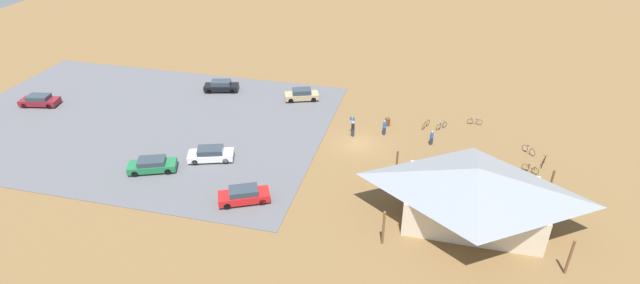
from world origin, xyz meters
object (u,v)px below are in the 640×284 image
Objects in this scene: car_green_mid_lot at (152,165)px; car_tan_back_corner at (302,95)px; bicycle_orange_yard_center at (426,125)px; visitor_at_bikes at (384,127)px; trash_bin at (387,122)px; lot_sign at (352,123)px; visitor_by_pavilion at (432,137)px; bicycle_purple_edge_north at (475,122)px; visitor_crossing_yard at (353,129)px; bicycle_yellow_near_porch at (454,162)px; bicycle_blue_trailside at (441,126)px; bike_pavilion at (475,191)px; car_red_by_curb at (244,195)px; car_black_inner_stall at (221,86)px; bicycle_red_back_row at (544,162)px; bicycle_silver_by_bin at (529,150)px; car_maroon_far_end at (39,100)px; car_white_second_row at (211,154)px; bicycle_black_lone_west at (530,169)px.

car_tan_back_corner is at bearing -117.08° from car_green_mid_lot.
bicycle_orange_yard_center is 5.23m from visitor_at_bikes.
trash_bin is 4.78m from lot_sign.
lot_sign is at bearing -1.76° from visitor_by_pavilion.
visitor_crossing_yard is (13.22, 6.11, 0.59)m from bicycle_purple_edge_north.
visitor_crossing_yard is at bearing -17.25° from bicycle_yellow_near_porch.
car_tan_back_corner is at bearing -30.08° from bicycle_yellow_near_porch.
bicycle_blue_trailside is 31.60m from car_green_mid_lot.
bicycle_yellow_near_porch is 11.54m from visitor_crossing_yard.
bike_pavilion is 19.93m from car_red_by_curb.
bicycle_purple_edge_north is 32.27m from car_black_inner_stall.
trash_bin reaches higher than bicycle_blue_trailside.
visitor_at_bikes reaches higher than car_green_mid_lot.
car_green_mid_lot reaches higher than bicycle_red_back_row.
visitor_at_bikes is (-21.20, -12.87, 0.22)m from car_green_mid_lot.
car_black_inner_stall reaches higher than bicycle_blue_trailside.
bicycle_red_back_row is (-7.31, -10.77, -2.66)m from bike_pavilion.
car_red_by_curb is (-0.77, 21.86, -0.01)m from car_tan_back_corner.
bicycle_blue_trailside is at bearing -20.33° from bicycle_silver_by_bin.
bicycle_orange_yard_center is 0.91× the size of visitor_at_bikes.
lot_sign reaches higher than bicycle_purple_edge_north.
trash_bin is 0.54× the size of visitor_by_pavilion.
car_maroon_far_end is 2.68× the size of visitor_crossing_yard.
car_white_second_row reaches higher than bicycle_blue_trailside.
car_green_mid_lot is 2.75× the size of visitor_crossing_yard.
car_green_mid_lot is at bearing 24.25° from visitor_by_pavilion.
bicycle_red_back_row is at bearing -167.64° from car_white_second_row.
car_white_second_row is 2.70× the size of visitor_crossing_yard.
bicycle_red_back_row reaches higher than bicycle_black_lone_west.
visitor_crossing_yard is (3.42, 3.46, 0.50)m from trash_bin.
bicycle_blue_trailside is 17.87m from car_tan_back_corner.
car_green_mid_lot is at bearing 33.94° from car_white_second_row.
bicycle_orange_yard_center is at bearing -73.67° from bike_pavilion.
car_black_inner_stall is at bearing -16.18° from visitor_at_bikes.
visitor_by_pavilion is (-47.70, -1.99, 0.14)m from car_maroon_far_end.
visitor_crossing_yard is (-8.01, 7.60, 0.17)m from car_tan_back_corner.
bicycle_yellow_near_porch is at bearing 162.75° from visitor_crossing_yard.
car_green_mid_lot is 2.97× the size of visitor_by_pavilion.
car_maroon_far_end is at bearing 8.54° from bicycle_purple_edge_north.
car_maroon_far_end is at bearing -11.27° from bike_pavilion.
bicycle_silver_by_bin is 0.79× the size of visitor_by_pavilion.
bicycle_silver_by_bin is 27.42m from car_tan_back_corner.
visitor_by_pavilion is at bearing -178.46° from visitor_crossing_yard.
bicycle_purple_edge_north is at bearing -92.48° from bike_pavilion.
car_green_mid_lot is at bearing 13.57° from bicycle_black_lone_west.
lot_sign reaches higher than trash_bin.
car_maroon_far_end is 42.59m from visitor_at_bikes.
bicycle_silver_by_bin is 0.27× the size of car_maroon_far_end.
bicycle_purple_edge_north is 1.05× the size of bicycle_orange_yard_center.
car_green_mid_lot is (31.09, 17.78, 0.37)m from bicycle_purple_edge_north.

